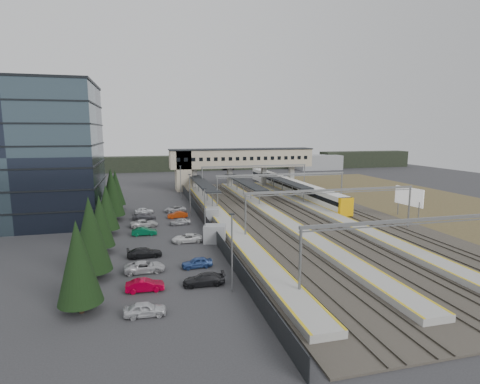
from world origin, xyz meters
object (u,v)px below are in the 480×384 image
object	(u,v)px
office_building	(25,154)
billboard	(409,197)
relay_cabin_near	(215,234)
relay_cabin_far	(212,215)
train	(289,186)
footbridge	(232,160)

from	to	relation	value
office_building	billboard	distance (m)	68.89
relay_cabin_near	relay_cabin_far	size ratio (longest dim) A/B	1.39
train	relay_cabin_far	bearing A→B (deg)	-135.30
footbridge	billboard	xyz separation A→B (m)	(23.32, -43.59, -4.02)
footbridge	billboard	world-z (taller)	footbridge
office_building	relay_cabin_far	size ratio (longest dim) A/B	9.40
relay_cabin_near	billboard	distance (m)	38.21
office_building	billboard	xyz separation A→B (m)	(67.02, -13.59, -8.28)
relay_cabin_far	train	distance (m)	34.54
billboard	relay_cabin_near	bearing A→B (deg)	-170.56
relay_cabin_far	billboard	bearing A→B (deg)	-11.52
footbridge	relay_cabin_near	bearing A→B (deg)	-105.99
office_building	footbridge	bearing A→B (deg)	34.47
train	billboard	xyz separation A→B (m)	(11.02, -31.54, 1.93)
footbridge	train	bearing A→B (deg)	-44.42
relay_cabin_near	billboard	bearing A→B (deg)	9.44
office_building	relay_cabin_far	xyz separation A→B (m)	(31.46, -6.34, -11.14)
train	office_building	bearing A→B (deg)	-162.23
office_building	train	size ratio (longest dim) A/B	0.42
footbridge	office_building	bearing A→B (deg)	-145.53
relay_cabin_near	billboard	size ratio (longest dim) A/B	0.54
relay_cabin_far	footbridge	size ratio (longest dim) A/B	0.06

